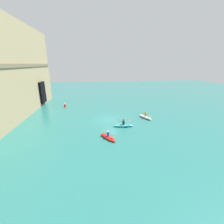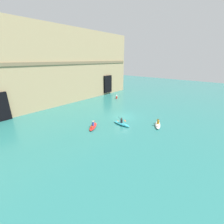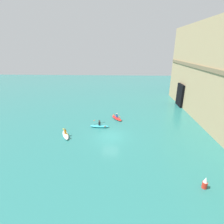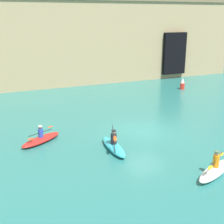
{
  "view_description": "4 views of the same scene",
  "coord_description": "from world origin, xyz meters",
  "px_view_note": "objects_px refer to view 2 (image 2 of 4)",
  "views": [
    {
      "loc": [
        -24.4,
        2.29,
        9.4
      ],
      "look_at": [
        -1.83,
        -0.27,
        2.07
      ],
      "focal_mm": 24.0,
      "sensor_mm": 36.0,
      "label": 1
    },
    {
      "loc": [
        -20.75,
        -14.97,
        10.01
      ],
      "look_at": [
        -2.83,
        0.28,
        1.62
      ],
      "focal_mm": 24.0,
      "sensor_mm": 36.0,
      "label": 2
    },
    {
      "loc": [
        22.69,
        1.24,
        12.26
      ],
      "look_at": [
        -3.73,
        0.08,
        2.46
      ],
      "focal_mm": 28.0,
      "sensor_mm": 36.0,
      "label": 3
    },
    {
      "loc": [
        -9.68,
        -16.98,
        7.39
      ],
      "look_at": [
        -3.0,
        -1.46,
        2.12
      ],
      "focal_mm": 50.0,
      "sensor_mm": 36.0,
      "label": 4
    }
  ],
  "objects_px": {
    "marker_buoy": "(117,97)",
    "kayak_red": "(93,126)",
    "kayak_white": "(158,125)",
    "kayak_cyan": "(121,124)"
  },
  "relations": [
    {
      "from": "kayak_red",
      "to": "kayak_white",
      "type": "xyz_separation_m",
      "value": [
        6.91,
        -7.37,
        0.05
      ]
    },
    {
      "from": "kayak_white",
      "to": "marker_buoy",
      "type": "relative_size",
      "value": 2.52
    },
    {
      "from": "kayak_white",
      "to": "marker_buoy",
      "type": "distance_m",
      "value": 18.37
    },
    {
      "from": "kayak_red",
      "to": "marker_buoy",
      "type": "xyz_separation_m",
      "value": [
        16.27,
        8.43,
        0.34
      ]
    },
    {
      "from": "kayak_cyan",
      "to": "kayak_white",
      "type": "distance_m",
      "value": 5.69
    },
    {
      "from": "kayak_cyan",
      "to": "marker_buoy",
      "type": "relative_size",
      "value": 2.61
    },
    {
      "from": "kayak_red",
      "to": "kayak_cyan",
      "type": "relative_size",
      "value": 0.93
    },
    {
      "from": "kayak_white",
      "to": "kayak_red",
      "type": "bearing_deg",
      "value": -71.99
    },
    {
      "from": "kayak_white",
      "to": "marker_buoy",
      "type": "bearing_deg",
      "value": -145.77
    },
    {
      "from": "marker_buoy",
      "to": "kayak_red",
      "type": "bearing_deg",
      "value": -152.6
    }
  ]
}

